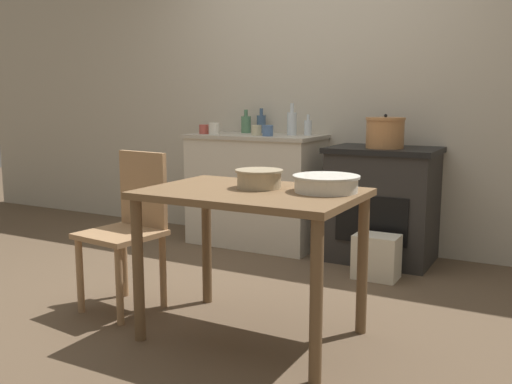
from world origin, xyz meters
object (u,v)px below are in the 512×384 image
at_px(cup_right, 268,131).
at_px(bottle_left, 261,124).
at_px(chair, 130,225).
at_px(bottle_mid_left, 292,123).
at_px(mixing_bowl_small, 259,178).
at_px(bottle_center_left, 308,127).
at_px(bottle_far_left, 246,124).
at_px(flour_sack, 376,257).
at_px(mixing_bowl_large, 326,183).
at_px(cup_center, 204,129).
at_px(cup_center_right, 214,129).
at_px(cup_mid_right, 256,130).
at_px(stove, 382,204).
at_px(stock_pot, 385,133).
at_px(work_table, 252,213).

bearing_deg(cup_right, bottle_left, 125.12).
height_order(chair, bottle_mid_left, bottle_mid_left).
relative_size(mixing_bowl_small, bottle_center_left, 1.45).
bearing_deg(chair, bottle_left, 100.32).
bearing_deg(mixing_bowl_small, bottle_far_left, 121.28).
distance_m(flour_sack, mixing_bowl_large, 1.29).
distance_m(mixing_bowl_large, bottle_left, 2.19).
distance_m(bottle_left, bottle_mid_left, 0.37).
relative_size(bottle_mid_left, cup_center, 3.24).
bearing_deg(cup_center_right, bottle_far_left, 68.09).
distance_m(bottle_left, cup_mid_right, 0.30).
height_order(stove, cup_center, cup_center).
height_order(stock_pot, mixing_bowl_small, stock_pot).
xyz_separation_m(chair, bottle_left, (-0.11, 1.84, 0.51)).
distance_m(stock_pot, cup_right, 0.91).
relative_size(cup_mid_right, cup_right, 0.95).
distance_m(bottle_far_left, cup_mid_right, 0.32).
distance_m(bottle_center_left, cup_center_right, 0.77).
xyz_separation_m(work_table, bottle_center_left, (-0.47, 1.79, 0.34)).
relative_size(stock_pot, cup_right, 3.30).
height_order(flour_sack, bottle_left, bottle_left).
bearing_deg(mixing_bowl_small, cup_center, 131.63).
xyz_separation_m(bottle_center_left, cup_right, (-0.24, -0.24, -0.02)).
distance_m(mixing_bowl_small, cup_mid_right, 1.75).
distance_m(chair, cup_center_right, 1.60).
relative_size(stock_pot, cup_center_right, 2.97).
bearing_deg(bottle_left, mixing_bowl_large, -53.79).
xyz_separation_m(flour_sack, bottle_mid_left, (-0.88, 0.51, 0.87)).
relative_size(chair, stock_pot, 3.19).
xyz_separation_m(bottle_left, cup_mid_right, (0.10, -0.28, -0.04)).
bearing_deg(bottle_center_left, bottle_far_left, 175.79).
bearing_deg(cup_center, flour_sack, -11.11).
bearing_deg(bottle_far_left, mixing_bowl_large, -50.48).
xyz_separation_m(bottle_mid_left, cup_center, (-0.71, -0.20, -0.06)).
xyz_separation_m(work_table, mixing_bowl_small, (-0.00, 0.08, 0.17)).
bearing_deg(cup_right, cup_center, -179.92).
bearing_deg(mixing_bowl_small, bottle_left, 117.62).
xyz_separation_m(flour_sack, cup_center_right, (-1.47, 0.28, 0.81)).
relative_size(bottle_far_left, bottle_mid_left, 0.78).
distance_m(stove, flour_sack, 0.55).
xyz_separation_m(work_table, cup_center_right, (-1.19, 1.52, 0.32)).
bearing_deg(cup_right, bottle_far_left, 141.55).
bearing_deg(bottle_center_left, work_table, -75.19).
xyz_separation_m(mixing_bowl_large, bottle_mid_left, (-0.94, 1.63, 0.21)).
bearing_deg(cup_mid_right, cup_center_right, -166.68).
relative_size(work_table, chair, 1.16).
height_order(bottle_center_left, cup_center_right, bottle_center_left).
bearing_deg(bottle_far_left, bottle_center_left, -4.21).
bearing_deg(cup_center_right, mixing_bowl_large, -42.33).
relative_size(stove, cup_center, 10.87).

